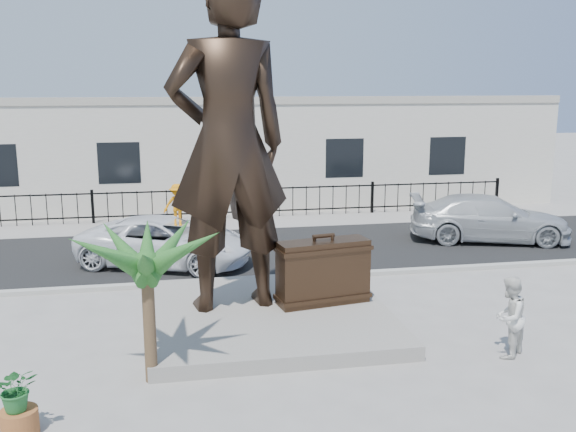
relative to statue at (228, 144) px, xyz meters
name	(u,v)px	position (x,y,z in m)	size (l,w,h in m)	color
ground	(306,347)	(1.33, -1.93, -3.96)	(100.00, 100.00, 0.00)	#9E9991
street	(254,248)	(1.33, 6.07, -3.95)	(40.00, 7.00, 0.01)	black
curb	(271,279)	(1.33, 2.57, -3.90)	(40.00, 0.25, 0.12)	#A5A399
far_sidewalk	(240,222)	(1.33, 10.07, -3.95)	(40.00, 2.50, 0.02)	#9E9991
plinth	(270,316)	(0.83, -0.43, -3.81)	(5.20, 5.20, 0.30)	gray
fence	(238,203)	(1.33, 10.87, -3.36)	(22.00, 0.10, 1.20)	black
building	(227,151)	(1.33, 15.07, -1.76)	(28.00, 7.00, 4.40)	silver
statue	(228,144)	(0.00, 0.00, 0.00)	(2.67, 1.75, 7.31)	black
suitcase	(323,272)	(2.08, -0.22, -2.93)	(2.08, 0.66, 1.46)	#342316
tourist	(509,317)	(5.10, -3.07, -3.15)	(0.78, 0.61, 1.60)	silver
car_white	(166,241)	(-1.46, 4.63, -3.25)	(2.33, 5.05, 1.40)	white
car_silver	(490,218)	(9.27, 5.67, -3.19)	(2.13, 5.24, 1.52)	#B3B6B8
worker	(177,205)	(-1.03, 9.85, -3.15)	(1.01, 0.58, 1.57)	orange
palm_tree	(152,381)	(-1.71, -2.89, -3.96)	(1.80, 1.80, 3.20)	#245820
planter	(20,422)	(-3.64, -4.35, -3.76)	(0.56, 0.56, 0.40)	#9A5528
shrub	(16,389)	(-3.64, -4.35, -3.21)	(0.63, 0.55, 0.70)	#1F6229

